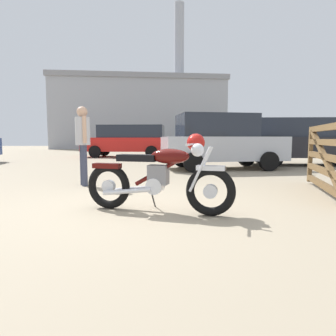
# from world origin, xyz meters

# --- Properties ---
(ground_plane) EXTENTS (80.00, 80.00, 0.00)m
(ground_plane) POSITION_xyz_m (0.00, 0.00, 0.00)
(ground_plane) COLOR gray
(vintage_motorcycle) EXTENTS (1.97, 0.91, 1.07)m
(vintage_motorcycle) POSITION_xyz_m (0.29, -0.33, 0.49)
(vintage_motorcycle) COLOR black
(vintage_motorcycle) RESTS_ON ground_plane
(timber_gate) EXTENTS (1.01, 2.42, 1.60)m
(timber_gate) POSITION_xyz_m (3.23, 0.44, 0.70)
(timber_gate) COLOR brown
(timber_gate) RESTS_ON ground_plane
(bystander) EXTENTS (0.30, 0.43, 1.66)m
(bystander) POSITION_xyz_m (-1.16, 2.08, 1.02)
(bystander) COLOR #383D51
(bystander) RESTS_ON ground_plane
(silver_sedan_mid) EXTENTS (3.99, 2.00, 1.78)m
(silver_sedan_mid) POSITION_xyz_m (2.68, 5.14, 0.92)
(silver_sedan_mid) COLOR black
(silver_sedan_mid) RESTS_ON ground_plane
(red_hatchback_near) EXTENTS (4.92, 2.54, 1.74)m
(red_hatchback_near) POSITION_xyz_m (-0.54, 12.08, 0.94)
(red_hatchback_near) COLOR black
(red_hatchback_near) RESTS_ON ground_plane
(pale_sedan_back) EXTENTS (4.91, 2.48, 1.74)m
(pale_sedan_back) POSITION_xyz_m (6.23, 6.24, 0.94)
(pale_sedan_back) COLOR black
(pale_sedan_back) RESTS_ON ground_plane
(dark_sedan_left) EXTENTS (4.39, 2.34, 1.67)m
(dark_sedan_left) POSITION_xyz_m (6.47, 17.02, 0.84)
(dark_sedan_left) COLOR black
(dark_sedan_left) RESTS_ON ground_plane
(industrial_building) EXTENTS (17.78, 8.43, 15.65)m
(industrial_building) POSITION_xyz_m (0.26, 28.59, 3.77)
(industrial_building) COLOR #9EA0A8
(industrial_building) RESTS_ON ground_plane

